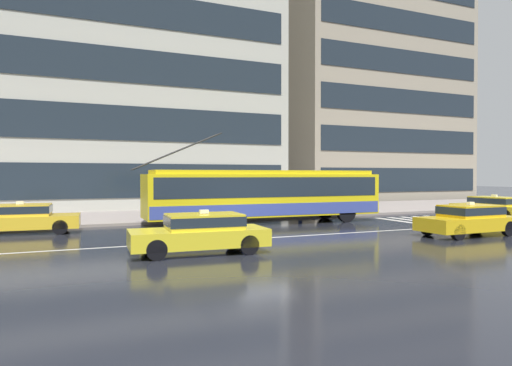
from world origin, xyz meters
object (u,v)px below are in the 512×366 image
Objects in this scene: taxi_oncoming_near at (201,231)px; taxi_queued_behind_bus at (23,217)px; trolleybus at (266,194)px; taxi_oncoming_far at (469,219)px; bus_shelter at (210,183)px; taxi_cross_traffic at (493,206)px; pedestrian_at_shelter at (178,188)px; pedestrian_waiting_by_pole at (300,199)px; pedestrian_walking_past at (196,188)px; pedestrian_approaching_curb at (209,189)px.

taxi_oncoming_near is 0.98× the size of taxi_queued_behind_bus.
trolleybus is 9.62m from taxi_oncoming_far.
bus_shelter is at bearing 114.45° from trolleybus.
bus_shelter is (-14.91, 6.78, 1.33)m from taxi_cross_traffic.
taxi_queued_behind_bus is at bearing -154.39° from pedestrian_at_shelter.
bus_shelter is 2.19× the size of pedestrian_waiting_by_pole.
bus_shelter is 1.02m from pedestrian_walking_past.
bus_shelter is at bearing 22.34° from pedestrian_walking_past.
pedestrian_at_shelter reaches higher than taxi_oncoming_near.
trolleybus is 2.89× the size of taxi_queued_behind_bus.
pedestrian_walking_past reaches higher than pedestrian_approaching_curb.
pedestrian_at_shelter is 1.20× the size of pedestrian_waiting_by_pole.
pedestrian_approaching_curb is (0.03, 0.31, -0.35)m from bus_shelter.
pedestrian_approaching_curb reaches higher than taxi_queued_behind_bus.
taxi_cross_traffic is 19.28m from taxi_oncoming_near.
pedestrian_waiting_by_pole reaches higher than taxi_queued_behind_bus.
pedestrian_approaching_curb is 1.20× the size of pedestrian_waiting_by_pole.
taxi_oncoming_near is 1.24× the size of bus_shelter.
taxi_oncoming_near is at bearing -132.96° from pedestrian_waiting_by_pole.
taxi_queued_behind_bus is (-24.37, 3.05, -0.00)m from taxi_cross_traffic.
taxi_oncoming_far is 13.93m from bus_shelter.
taxi_oncoming_far is at bearing -56.92° from bus_shelter.
taxi_cross_traffic and taxi_oncoming_far have the same top height.
taxi_oncoming_near is 2.71× the size of pedestrian_waiting_by_pole.
trolleybus is 6.63× the size of pedestrian_at_shelter.
taxi_queued_behind_bus is 8.46m from pedestrian_at_shelter.
pedestrian_approaching_curb is 0.96× the size of pedestrian_walking_past.
pedestrian_waiting_by_pole is at bearing -21.18° from bus_shelter.
pedestrian_waiting_by_pole reaches higher than taxi_cross_traffic.
pedestrian_waiting_by_pole is at bearing 154.00° from taxi_cross_traffic.
bus_shelter reaches higher than pedestrian_walking_past.
taxi_oncoming_near is at bearing -108.60° from bus_shelter.
trolleybus reaches higher than taxi_oncoming_near.
taxi_oncoming_far is 2.63× the size of pedestrian_waiting_by_pole.
taxi_cross_traffic is 8.80m from taxi_oncoming_far.
taxi_oncoming_near and taxi_queued_behind_bus have the same top height.
trolleybus is at bearing 127.00° from taxi_oncoming_far.
taxi_oncoming_far is at bearing -50.62° from pedestrian_at_shelter.
bus_shelter is 1.82× the size of pedestrian_at_shelter.
pedestrian_approaching_curb is at bearing 122.29° from taxi_oncoming_far.
pedestrian_at_shelter is (-9.46, 11.53, 1.05)m from taxi_oncoming_far.
pedestrian_approaching_curb is (1.92, 0.40, -0.06)m from pedestrian_at_shelter.
bus_shelter is (-7.57, 11.62, 1.33)m from taxi_oncoming_far.
taxi_cross_traffic is at bearing -24.44° from bus_shelter.
pedestrian_waiting_by_pole is (5.88, -1.55, -0.69)m from pedestrian_walking_past.
pedestrian_waiting_by_pole is (-2.61, 9.70, 0.40)m from taxi_oncoming_far.
trolleybus is 3.64× the size of bus_shelter.
trolleybus is 5.35m from pedestrian_at_shelter.
trolleybus is 4.51m from pedestrian_walking_past.
taxi_queued_behind_bus is at bearing 155.13° from taxi_oncoming_far.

